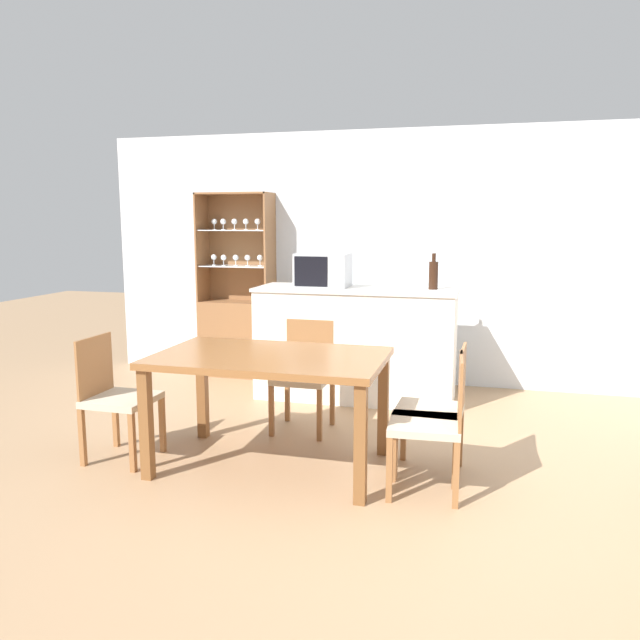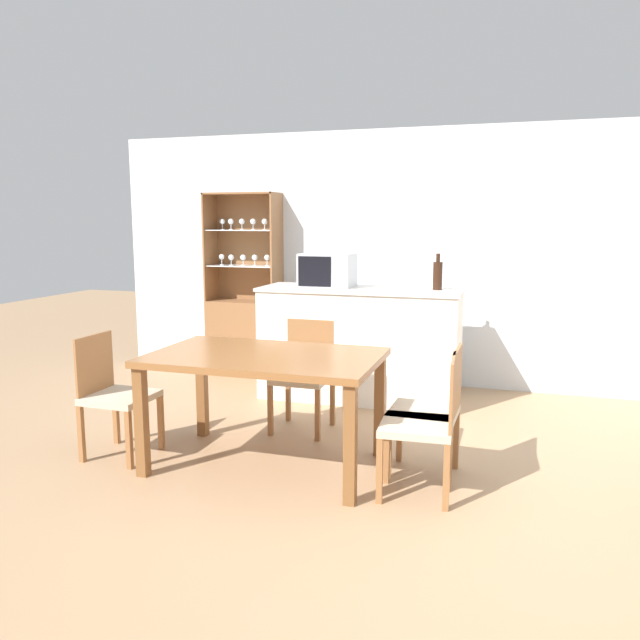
{
  "view_description": "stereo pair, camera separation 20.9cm",
  "coord_description": "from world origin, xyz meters",
  "views": [
    {
      "loc": [
        0.61,
        -3.69,
        1.65
      ],
      "look_at": [
        -0.65,
        1.01,
        0.88
      ],
      "focal_mm": 35.0,
      "sensor_mm": 36.0,
      "label": 1
    },
    {
      "loc": [
        0.81,
        -3.63,
        1.65
      ],
      "look_at": [
        -0.65,
        1.01,
        0.88
      ],
      "focal_mm": 35.0,
      "sensor_mm": 36.0,
      "label": 2
    }
  ],
  "objects": [
    {
      "name": "dining_table",
      "position": [
        -0.76,
        0.13,
        0.68
      ],
      "size": [
        1.52,
        0.94,
        0.78
      ],
      "color": "brown",
      "rests_on": "ground_plane"
    },
    {
      "name": "wall_back",
      "position": [
        0.0,
        2.63,
        1.27
      ],
      "size": [
        6.8,
        0.06,
        2.55
      ],
      "color": "silver",
      "rests_on": "ground_plane"
    },
    {
      "name": "microwave",
      "position": [
        -0.86,
        1.92,
        1.2
      ],
      "size": [
        0.49,
        0.36,
        0.31
      ],
      "color": "#B7BABF",
      "rests_on": "kitchen_counter"
    },
    {
      "name": "ground_plane",
      "position": [
        0.0,
        0.0,
        0.0
      ],
      "size": [
        18.0,
        18.0,
        0.0
      ],
      "primitive_type": "plane",
      "color": "#A37F5B"
    },
    {
      "name": "dining_chair_side_right_near",
      "position": [
        0.33,
        -0.01,
        0.44
      ],
      "size": [
        0.45,
        0.45,
        0.86
      ],
      "rotation": [
        0.0,
        0.0,
        1.63
      ],
      "color": "#C1B299",
      "rests_on": "ground_plane"
    },
    {
      "name": "dining_chair_side_right_far",
      "position": [
        0.33,
        0.27,
        0.44
      ],
      "size": [
        0.44,
        0.44,
        0.86
      ],
      "rotation": [
        0.0,
        0.0,
        1.54
      ],
      "color": "#C1B299",
      "rests_on": "ground_plane"
    },
    {
      "name": "display_cabinet",
      "position": [
        -1.94,
        2.44,
        0.57
      ],
      "size": [
        0.78,
        0.34,
        1.94
      ],
      "color": "brown",
      "rests_on": "ground_plane"
    },
    {
      "name": "dining_chair_side_left_near",
      "position": [
        -1.84,
        -0.01,
        0.44
      ],
      "size": [
        0.43,
        0.43,
        0.86
      ],
      "rotation": [
        0.0,
        0.0,
        -1.59
      ],
      "color": "#C1B299",
      "rests_on": "ground_plane"
    },
    {
      "name": "kitchen_counter",
      "position": [
        -0.54,
        1.89,
        0.52
      ],
      "size": [
        1.85,
        0.64,
        1.04
      ],
      "color": "white",
      "rests_on": "ground_plane"
    },
    {
      "name": "dining_chair_head_far",
      "position": [
        -0.75,
        0.93,
        0.44
      ],
      "size": [
        0.43,
        0.43,
        0.86
      ],
      "rotation": [
        0.0,
        0.0,
        3.13
      ],
      "color": "#C1B299",
      "rests_on": "ground_plane"
    },
    {
      "name": "wine_bottle",
      "position": [
        0.15,
        1.97,
        1.17
      ],
      "size": [
        0.08,
        0.08,
        0.32
      ],
      "color": "black",
      "rests_on": "kitchen_counter"
    }
  ]
}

